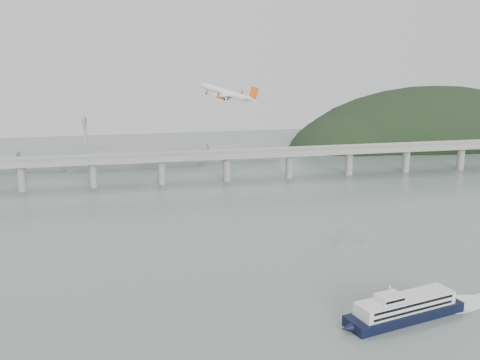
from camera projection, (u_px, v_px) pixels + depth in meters
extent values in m
plane|color=slate|center=(266.00, 292.00, 239.37)|extent=(900.00, 900.00, 0.00)
cube|color=gray|center=(201.00, 156.00, 424.89)|extent=(800.00, 22.00, 2.20)
cube|color=gray|center=(203.00, 156.00, 414.43)|extent=(800.00, 0.60, 1.80)
cube|color=gray|center=(199.00, 151.00, 434.40)|extent=(800.00, 0.60, 1.80)
cylinder|color=gray|center=(21.00, 178.00, 401.53)|extent=(6.00, 6.00, 21.00)
cylinder|color=gray|center=(93.00, 175.00, 411.47)|extent=(6.00, 6.00, 21.00)
cylinder|color=gray|center=(162.00, 172.00, 421.40)|extent=(6.00, 6.00, 21.00)
cylinder|color=gray|center=(227.00, 169.00, 431.34)|extent=(6.00, 6.00, 21.00)
cylinder|color=gray|center=(289.00, 166.00, 441.27)|extent=(6.00, 6.00, 21.00)
cylinder|color=gray|center=(349.00, 163.00, 451.21)|extent=(6.00, 6.00, 21.00)
cylinder|color=gray|center=(406.00, 161.00, 461.15)|extent=(6.00, 6.00, 21.00)
cylinder|color=gray|center=(461.00, 158.00, 471.08)|extent=(6.00, 6.00, 21.00)
ellipsoid|color=black|center=(431.00, 158.00, 611.17)|extent=(320.00, 150.00, 156.00)
ellipsoid|color=black|center=(353.00, 158.00, 581.36)|extent=(140.00, 110.00, 96.00)
cube|color=gray|center=(10.00, 166.00, 465.44)|extent=(95.67, 20.15, 8.00)
cylinder|color=gray|center=(9.00, 147.00, 461.66)|extent=(1.60, 1.60, 14.00)
cube|color=gray|center=(133.00, 162.00, 480.55)|extent=(110.55, 21.43, 8.00)
cube|color=gray|center=(119.00, 154.00, 476.48)|extent=(39.01, 16.73, 8.00)
cylinder|color=gray|center=(132.00, 144.00, 476.78)|extent=(1.60, 1.60, 14.00)
cube|color=gray|center=(234.00, 156.00, 507.95)|extent=(85.00, 13.60, 8.00)
cube|color=gray|center=(224.00, 148.00, 504.37)|extent=(29.75, 11.90, 8.00)
cylinder|color=gray|center=(234.00, 139.00, 504.17)|extent=(1.60, 1.60, 14.00)
cube|color=gray|center=(86.00, 139.00, 502.12)|extent=(3.00, 3.00, 40.00)
cube|color=gray|center=(84.00, 120.00, 488.36)|extent=(3.00, 28.00, 3.00)
cube|color=black|center=(404.00, 314.00, 215.64)|extent=(51.18, 23.35, 3.98)
cone|color=black|center=(347.00, 328.00, 204.42)|extent=(5.78, 5.04, 3.98)
cube|color=silver|center=(405.00, 303.00, 214.58)|extent=(42.97, 19.54, 4.98)
cube|color=black|center=(415.00, 305.00, 209.86)|extent=(36.79, 9.08, 1.00)
cube|color=black|center=(414.00, 311.00, 210.43)|extent=(36.79, 9.08, 1.00)
cube|color=black|center=(397.00, 295.00, 218.68)|extent=(36.79, 9.08, 1.00)
cube|color=black|center=(396.00, 300.00, 219.25)|extent=(36.79, 9.08, 1.00)
cube|color=silver|center=(389.00, 298.00, 210.36)|extent=(11.32, 9.12, 2.59)
cube|color=black|center=(396.00, 301.00, 207.26)|extent=(8.73, 2.23, 1.00)
cylinder|color=silver|center=(390.00, 290.00, 209.61)|extent=(0.60, 0.60, 3.98)
ellipsoid|color=white|center=(458.00, 304.00, 227.73)|extent=(31.24, 20.69, 0.20)
cylinder|color=white|center=(226.00, 92.00, 306.07)|extent=(22.93, 18.94, 9.75)
cone|color=white|center=(202.00, 85.00, 310.80)|extent=(5.64, 5.41, 4.25)
cone|color=white|center=(252.00, 100.00, 301.07)|extent=(6.36, 5.77, 4.48)
cube|color=white|center=(227.00, 95.00, 306.04)|extent=(21.84, 29.13, 3.09)
cube|color=white|center=(251.00, 98.00, 301.18)|extent=(8.81, 11.04, 1.54)
cube|color=#ED5310|center=(254.00, 93.00, 300.03)|extent=(4.96, 3.22, 6.99)
cylinder|color=#ED5310|center=(228.00, 96.00, 311.56)|extent=(4.79, 4.38, 3.09)
cylinder|color=black|center=(225.00, 95.00, 312.18)|extent=(1.94, 2.16, 2.19)
cube|color=white|center=(229.00, 94.00, 311.30)|extent=(2.27, 1.61, 1.68)
cylinder|color=#ED5310|center=(220.00, 97.00, 302.13)|extent=(4.79, 4.38, 3.09)
cylinder|color=black|center=(217.00, 95.00, 302.75)|extent=(1.94, 2.16, 2.19)
cube|color=white|center=(221.00, 95.00, 301.87)|extent=(2.27, 1.61, 1.68)
cylinder|color=black|center=(228.00, 97.00, 308.73)|extent=(0.98, 0.69, 2.29)
cylinder|color=black|center=(228.00, 99.00, 309.02)|extent=(1.27, 0.99, 1.28)
cylinder|color=black|center=(225.00, 98.00, 304.27)|extent=(0.98, 0.69, 2.29)
cylinder|color=black|center=(224.00, 100.00, 304.56)|extent=(1.27, 0.99, 1.28)
cylinder|color=black|center=(207.00, 91.00, 310.34)|extent=(0.98, 0.69, 2.29)
cylinder|color=black|center=(207.00, 93.00, 310.63)|extent=(1.27, 0.99, 1.28)
cube|color=#ED5310|center=(242.00, 93.00, 319.71)|extent=(1.82, 1.21, 2.57)
cube|color=#ED5310|center=(219.00, 94.00, 290.56)|extent=(1.82, 1.21, 2.57)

